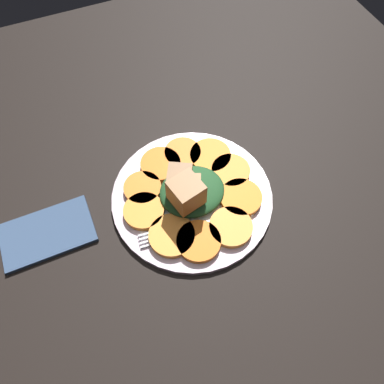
# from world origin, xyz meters

# --- Properties ---
(table_slab) EXTENTS (1.20, 1.20, 0.02)m
(table_slab) POSITION_xyz_m (0.00, 0.00, 0.01)
(table_slab) COLOR black
(table_slab) RESTS_ON ground
(plate) EXTENTS (0.27, 0.27, 0.01)m
(plate) POSITION_xyz_m (0.00, 0.00, 0.03)
(plate) COLOR silver
(plate) RESTS_ON table_slab
(carrot_slice_0) EXTENTS (0.07, 0.07, 0.01)m
(carrot_slice_0) POSITION_xyz_m (0.03, -0.08, 0.04)
(carrot_slice_0) COLOR #F99438
(carrot_slice_0) RESTS_ON plate
(carrot_slice_1) EXTENTS (0.07, 0.07, 0.01)m
(carrot_slice_1) POSITION_xyz_m (0.07, -0.04, 0.04)
(carrot_slice_1) COLOR orange
(carrot_slice_1) RESTS_ON plate
(carrot_slice_2) EXTENTS (0.07, 0.07, 0.01)m
(carrot_slice_2) POSITION_xyz_m (0.08, 0.02, 0.04)
(carrot_slice_2) COLOR orange
(carrot_slice_2) RESTS_ON plate
(carrot_slice_3) EXTENTS (0.07, 0.07, 0.01)m
(carrot_slice_3) POSITION_xyz_m (0.06, 0.06, 0.04)
(carrot_slice_3) COLOR orange
(carrot_slice_3) RESTS_ON plate
(carrot_slice_4) EXTENTS (0.07, 0.07, 0.01)m
(carrot_slice_4) POSITION_xyz_m (0.02, 0.08, 0.04)
(carrot_slice_4) COLOR orange
(carrot_slice_4) RESTS_ON plate
(carrot_slice_5) EXTENTS (0.07, 0.07, 0.01)m
(carrot_slice_5) POSITION_xyz_m (-0.03, 0.08, 0.04)
(carrot_slice_5) COLOR orange
(carrot_slice_5) RESTS_ON plate
(carrot_slice_6) EXTENTS (0.06, 0.06, 0.01)m
(carrot_slice_6) POSITION_xyz_m (-0.07, 0.04, 0.04)
(carrot_slice_6) COLOR orange
(carrot_slice_6) RESTS_ON plate
(carrot_slice_7) EXTENTS (0.07, 0.07, 0.01)m
(carrot_slice_7) POSITION_xyz_m (-0.09, -0.00, 0.04)
(carrot_slice_7) COLOR orange
(carrot_slice_7) RESTS_ON plate
(carrot_slice_8) EXTENTS (0.07, 0.07, 0.01)m
(carrot_slice_8) POSITION_xyz_m (-0.06, -0.06, 0.04)
(carrot_slice_8) COLOR orange
(carrot_slice_8) RESTS_ON plate
(carrot_slice_9) EXTENTS (0.07, 0.07, 0.01)m
(carrot_slice_9) POSITION_xyz_m (-0.02, -0.08, 0.04)
(carrot_slice_9) COLOR orange
(carrot_slice_9) RESTS_ON plate
(center_pile) EXTENTS (0.11, 0.10, 0.07)m
(center_pile) POSITION_xyz_m (-0.01, -0.00, 0.06)
(center_pile) COLOR #1E4723
(center_pile) RESTS_ON plate
(fork) EXTENTS (0.19, 0.04, 0.00)m
(fork) POSITION_xyz_m (-0.02, -0.06, 0.03)
(fork) COLOR silver
(fork) RESTS_ON plate
(napkin) EXTENTS (0.15, 0.09, 0.01)m
(napkin) POSITION_xyz_m (-0.24, 0.03, 0.02)
(napkin) COLOR #334766
(napkin) RESTS_ON table_slab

